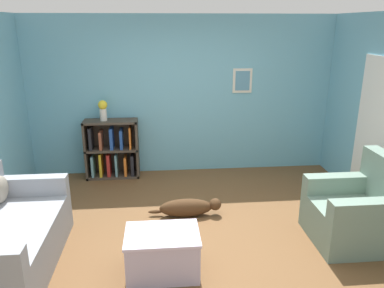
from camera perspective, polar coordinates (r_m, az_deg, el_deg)
ground_plane at (r=4.62m, az=0.46°, el=-14.03°), size 14.00×14.00×0.00m
wall_back at (r=6.28m, az=-1.53°, el=7.34°), size 5.60×0.13×2.60m
couch at (r=4.40m, az=-27.03°, el=-12.83°), size 0.91×1.70×0.91m
bookshelf at (r=6.31m, az=-12.07°, el=-0.94°), size 0.86×0.33×0.97m
recliner_chair at (r=4.81m, az=23.92°, el=-9.44°), size 0.91×0.88×1.02m
coffee_table at (r=3.95m, az=-4.50°, el=-16.03°), size 0.74×0.53×0.45m
dog at (r=5.02m, az=-0.54°, el=-9.64°), size 0.97×0.22×0.24m
vase at (r=6.13m, az=-13.42°, el=5.18°), size 0.15×0.15×0.33m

